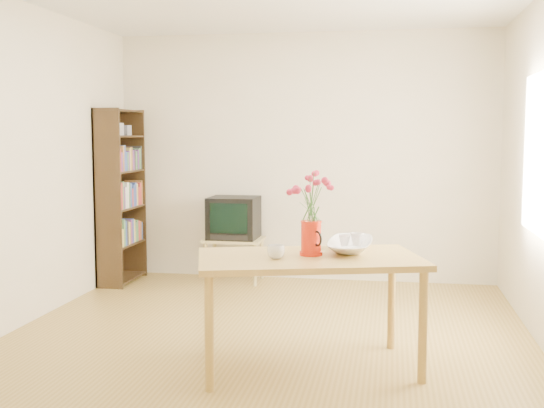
% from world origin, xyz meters
% --- Properties ---
extents(room, '(4.50, 4.50, 4.50)m').
position_xyz_m(room, '(0.03, 0.00, 1.30)').
color(room, olive).
rests_on(room, ground).
extents(table, '(1.60, 1.18, 0.75)m').
position_xyz_m(table, '(0.40, -0.54, 0.67)').
color(table, '#A57F38').
rests_on(table, ground).
extents(tv_stand, '(0.60, 0.45, 0.46)m').
position_xyz_m(tv_stand, '(-0.70, 1.97, 0.39)').
color(tv_stand, tan).
rests_on(tv_stand, ground).
extents(bookshelf, '(0.28, 0.70, 1.80)m').
position_xyz_m(bookshelf, '(-1.85, 1.75, 0.84)').
color(bookshelf, black).
rests_on(bookshelf, ground).
extents(pitcher, '(0.16, 0.20, 0.23)m').
position_xyz_m(pitcher, '(0.40, -0.50, 0.86)').
color(pitcher, red).
rests_on(pitcher, table).
extents(flowers, '(0.26, 0.26, 0.37)m').
position_xyz_m(flowers, '(0.40, -0.50, 1.16)').
color(flowers, '#D73255').
rests_on(flowers, pitcher).
extents(mug, '(0.15, 0.15, 0.09)m').
position_xyz_m(mug, '(0.20, -0.67, 0.79)').
color(mug, white).
rests_on(mug, table).
extents(bowl, '(0.46, 0.46, 0.42)m').
position_xyz_m(bowl, '(0.65, -0.27, 0.96)').
color(bowl, white).
rests_on(bowl, table).
extents(teacup_a, '(0.09, 0.09, 0.06)m').
position_xyz_m(teacup_a, '(0.61, -0.27, 0.92)').
color(teacup_a, white).
rests_on(teacup_a, bowl).
extents(teacup_b, '(0.11, 0.11, 0.07)m').
position_xyz_m(teacup_b, '(0.69, -0.25, 0.92)').
color(teacup_b, white).
rests_on(teacup_b, bowl).
extents(television, '(0.50, 0.47, 0.43)m').
position_xyz_m(television, '(-0.70, 1.98, 0.68)').
color(television, black).
rests_on(television, tv_stand).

